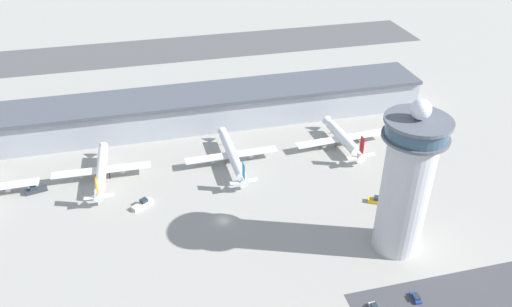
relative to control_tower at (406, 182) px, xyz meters
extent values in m
plane|color=#9E9B93|center=(-51.00, 25.07, -24.66)|extent=(1000.00, 1000.00, 0.00)
cube|color=#A3A8B2|center=(-51.00, 95.07, -17.80)|extent=(210.76, 22.00, 13.70)
cube|color=#4C515B|center=(-51.00, 95.07, -10.15)|extent=(210.76, 25.00, 1.60)
cube|color=#515154|center=(-51.00, 193.79, -24.65)|extent=(316.14, 44.00, 0.01)
cylinder|color=#BCBCC1|center=(0.00, 0.00, -4.72)|extent=(14.45, 14.45, 39.88)
cylinder|color=#565B66|center=(0.00, 0.00, 15.62)|extent=(18.93, 18.93, 0.80)
cylinder|color=#334C60|center=(0.00, 0.00, 18.10)|extent=(17.42, 17.42, 4.14)
cylinder|color=#565B66|center=(0.00, 0.00, 20.67)|extent=(18.93, 18.93, 1.00)
sphere|color=white|center=(0.00, 0.00, 24.06)|extent=(5.78, 5.78, 5.78)
cylinder|color=#A8A8B2|center=(-124.52, 59.79, -22.10)|extent=(2.18, 4.25, 2.11)
cylinder|color=white|center=(-91.22, 60.22, -20.22)|extent=(4.45, 28.68, 3.65)
cone|color=white|center=(-90.78, 76.15, -20.22)|extent=(3.74, 3.39, 3.65)
cone|color=white|center=(-91.69, 43.74, -20.22)|extent=(3.41, 4.47, 3.29)
cube|color=white|center=(-91.21, 60.79, -20.86)|extent=(36.74, 5.43, 0.44)
cylinder|color=#A8A8B2|center=(-98.87, 62.01, -21.97)|extent=(2.12, 4.07, 2.01)
cylinder|color=#A8A8B2|center=(-83.49, 61.57, -21.97)|extent=(2.12, 4.07, 2.01)
cube|color=orange|center=(-91.71, 42.86, -15.48)|extent=(0.38, 2.81, 5.84)
cube|color=white|center=(-91.72, 42.46, -19.86)|extent=(10.28, 2.29, 0.24)
cylinder|color=black|center=(-90.86, 73.31, -23.35)|extent=(0.28, 0.28, 2.61)
cylinder|color=black|center=(-88.68, 59.92, -23.35)|extent=(0.28, 0.28, 2.61)
cylinder|color=black|center=(-93.79, 60.06, -23.35)|extent=(0.28, 0.28, 2.61)
cylinder|color=silver|center=(-40.98, 59.11, -20.37)|extent=(4.48, 32.34, 3.74)
cone|color=silver|center=(-41.39, 76.92, -20.37)|extent=(3.82, 3.45, 3.74)
cone|color=silver|center=(-40.56, 40.74, -20.37)|extent=(3.47, 4.56, 3.37)
cube|color=silver|center=(-40.99, 59.76, -21.03)|extent=(37.45, 5.26, 0.44)
cylinder|color=#A8A8B2|center=(-48.86, 60.58, -22.16)|extent=(2.15, 4.16, 2.06)
cylinder|color=#A8A8B2|center=(-33.17, 60.94, -22.16)|extent=(2.15, 4.16, 2.06)
cube|color=#197FB2|center=(-40.54, 39.84, -15.51)|extent=(0.36, 2.81, 5.98)
cube|color=silver|center=(-40.53, 39.44, -20.00)|extent=(10.51, 2.24, 0.24)
cylinder|color=black|center=(-41.32, 74.04, -23.45)|extent=(0.28, 0.28, 2.42)
cylinder|color=black|center=(-38.36, 59.02, -23.45)|extent=(0.28, 0.28, 2.42)
cylinder|color=black|center=(-43.59, 58.90, -23.45)|extent=(0.28, 0.28, 2.42)
cylinder|color=white|center=(6.92, 61.15, -20.48)|extent=(5.89, 24.67, 4.23)
cone|color=white|center=(5.95, 75.24, -20.48)|extent=(4.48, 4.09, 4.23)
cone|color=white|center=(7.93, 46.42, -20.48)|extent=(4.15, 5.33, 3.81)
cube|color=white|center=(6.88, 61.64, -21.22)|extent=(41.12, 7.19, 0.44)
cylinder|color=#A8A8B2|center=(-1.76, 62.05, -22.50)|extent=(2.64, 4.80, 2.33)
cylinder|color=#A8A8B2|center=(15.39, 63.22, -22.50)|extent=(2.64, 4.80, 2.33)
cube|color=red|center=(8.00, 45.41, -14.97)|extent=(0.49, 2.81, 6.77)
cube|color=white|center=(8.02, 45.01, -20.05)|extent=(11.96, 2.81, 0.24)
cylinder|color=black|center=(6.16, 72.14, -23.62)|extent=(0.28, 0.28, 2.07)
cylinder|color=black|center=(9.89, 61.04, -23.62)|extent=(0.28, 0.28, 2.07)
cylinder|color=black|center=(3.98, 60.64, -23.62)|extent=(0.28, 0.28, 2.07)
cube|color=black|center=(5.07, 21.29, -24.60)|extent=(7.18, 5.17, 0.12)
cube|color=gold|center=(5.07, 21.29, -23.97)|extent=(8.39, 5.86, 1.36)
cube|color=#232D38|center=(4.34, 21.66, -22.73)|extent=(3.14, 2.97, 1.12)
cube|color=black|center=(-115.04, 57.66, -24.60)|extent=(6.81, 3.78, 0.12)
cube|color=#2D333D|center=(-115.04, 57.66, -23.92)|extent=(8.03, 4.15, 1.48)
cube|color=#232D38|center=(-115.79, 57.49, -22.57)|extent=(2.73, 2.66, 1.21)
cube|color=black|center=(-77.43, 39.61, -24.60)|extent=(6.73, 5.64, 0.12)
cube|color=silver|center=(-77.43, 39.61, -23.92)|extent=(7.83, 6.45, 1.46)
cube|color=#232D38|center=(-76.78, 40.06, -22.59)|extent=(3.12, 3.03, 1.20)
cube|color=black|center=(-4.59, -21.89, -24.60)|extent=(1.95, 3.52, 0.12)
cube|color=navy|center=(-4.59, -21.89, -24.26)|extent=(2.05, 4.18, 0.80)
cube|color=#232D38|center=(-4.59, -21.99, -23.54)|extent=(1.75, 2.33, 0.65)
cube|color=#232D38|center=(-17.55, -22.42, -23.49)|extent=(1.68, 2.28, 0.68)
camera|label=1|loc=(-71.80, -105.57, 85.59)|focal=35.00mm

